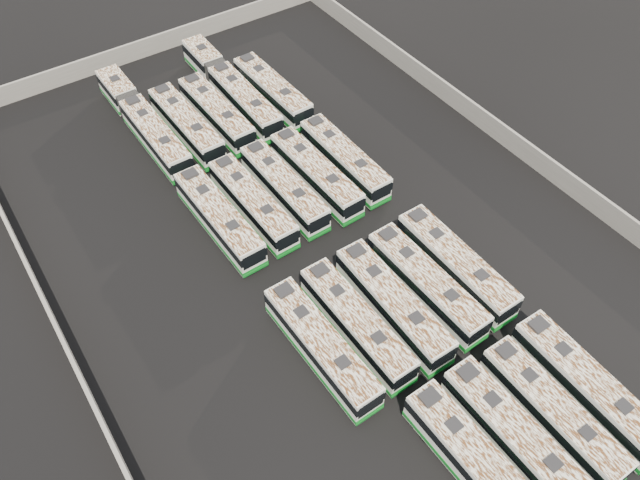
{
  "coord_description": "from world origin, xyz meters",
  "views": [
    {
      "loc": [
        -20.32,
        -28.36,
        41.45
      ],
      "look_at": [
        -0.98,
        -0.02,
        1.6
      ],
      "focal_mm": 35.0,
      "sensor_mm": 36.0,
      "label": 1
    }
  ],
  "objects_px": {
    "bus_front_right": "(552,412)",
    "bus_back_center": "(217,113)",
    "bus_back_far_right": "(273,91)",
    "bus_midback_left": "(253,203)",
    "bus_front_left": "(478,466)",
    "bus_midfront_far_left": "(321,347)",
    "bus_midfront_left": "(356,324)",
    "bus_midfront_right": "(426,284)",
    "bus_front_far_right": "(586,387)",
    "bus_midback_center": "(284,188)",
    "bus_midback_far_left": "(219,218)",
    "bus_midfront_center": "(393,305)",
    "bus_back_left": "(187,125)",
    "bus_front_center": "(517,439)",
    "bus_back_far_left": "(143,121)",
    "bus_midback_right": "(316,174)",
    "bus_midfront_far_right": "(455,265)",
    "bus_back_right": "(231,87)",
    "bus_midback_far_right": "(344,159)"
  },
  "relations": [
    {
      "from": "bus_midback_right",
      "to": "bus_back_far_right",
      "type": "bearing_deg",
      "value": 74.4
    },
    {
      "from": "bus_midfront_right",
      "to": "bus_back_center",
      "type": "bearing_deg",
      "value": 95.48
    },
    {
      "from": "bus_front_right",
      "to": "bus_midback_far_right",
      "type": "relative_size",
      "value": 0.99
    },
    {
      "from": "bus_back_far_right",
      "to": "bus_midback_left",
      "type": "bearing_deg",
      "value": -128.95
    },
    {
      "from": "bus_midfront_center",
      "to": "bus_back_center",
      "type": "height_order",
      "value": "bus_midfront_center"
    },
    {
      "from": "bus_midback_far_left",
      "to": "bus_back_left",
      "type": "bearing_deg",
      "value": 74.52
    },
    {
      "from": "bus_front_left",
      "to": "bus_back_far_left",
      "type": "height_order",
      "value": "bus_front_left"
    },
    {
      "from": "bus_front_center",
      "to": "bus_back_left",
      "type": "height_order",
      "value": "bus_front_center"
    },
    {
      "from": "bus_front_right",
      "to": "bus_back_center",
      "type": "relative_size",
      "value": 0.98
    },
    {
      "from": "bus_back_center",
      "to": "bus_front_far_right",
      "type": "bearing_deg",
      "value": -81.98
    },
    {
      "from": "bus_front_center",
      "to": "bus_midfront_center",
      "type": "bearing_deg",
      "value": 89.45
    },
    {
      "from": "bus_midback_left",
      "to": "bus_back_far_left",
      "type": "height_order",
      "value": "bus_back_far_left"
    },
    {
      "from": "bus_midback_right",
      "to": "bus_back_right",
      "type": "xyz_separation_m",
      "value": [
        0.07,
        16.41,
        -0.01
      ]
    },
    {
      "from": "bus_midback_center",
      "to": "bus_back_far_right",
      "type": "xyz_separation_m",
      "value": [
        6.74,
        13.02,
        0.04
      ]
    },
    {
      "from": "bus_midfront_left",
      "to": "bus_midfront_far_right",
      "type": "height_order",
      "value": "bus_midfront_far_right"
    },
    {
      "from": "bus_midback_far_left",
      "to": "bus_midfront_center",
      "type": "bearing_deg",
      "value": -67.75
    },
    {
      "from": "bus_midfront_far_left",
      "to": "bus_back_center",
      "type": "bearing_deg",
      "value": 76.09
    },
    {
      "from": "bus_midfront_right",
      "to": "bus_midfront_far_right",
      "type": "xyz_separation_m",
      "value": [
        3.25,
        0.15,
        0.02
      ]
    },
    {
      "from": "bus_front_far_right",
      "to": "bus_back_center",
      "type": "bearing_deg",
      "value": 99.99
    },
    {
      "from": "bus_midback_left",
      "to": "bus_back_left",
      "type": "distance_m",
      "value": 13.16
    },
    {
      "from": "bus_midback_far_left",
      "to": "bus_midback_right",
      "type": "xyz_separation_m",
      "value": [
        10.07,
        -0.12,
        -0.02
      ]
    },
    {
      "from": "bus_midfront_center",
      "to": "bus_back_left",
      "type": "bearing_deg",
      "value": 97.6
    },
    {
      "from": "bus_midfront_center",
      "to": "bus_back_center",
      "type": "bearing_deg",
      "value": 90.89
    },
    {
      "from": "bus_front_left",
      "to": "bus_back_right",
      "type": "bearing_deg",
      "value": 80.67
    },
    {
      "from": "bus_midfront_left",
      "to": "bus_midback_far_right",
      "type": "xyz_separation_m",
      "value": [
        10.03,
        15.51,
        -0.02
      ]
    },
    {
      "from": "bus_midfront_far_left",
      "to": "bus_midback_left",
      "type": "distance_m",
      "value": 15.88
    },
    {
      "from": "bus_midfront_far_left",
      "to": "bus_back_far_right",
      "type": "xyz_separation_m",
      "value": [
        13.35,
        28.69,
        -0.01
      ]
    },
    {
      "from": "bus_front_far_right",
      "to": "bus_midfront_right",
      "type": "height_order",
      "value": "bus_front_far_right"
    },
    {
      "from": "bus_back_right",
      "to": "bus_midback_left",
      "type": "bearing_deg",
      "value": -111.97
    },
    {
      "from": "bus_midfront_far_left",
      "to": "bus_front_center",
      "type": "bearing_deg",
      "value": -63.81
    },
    {
      "from": "bus_front_left",
      "to": "bus_midfront_far_left",
      "type": "relative_size",
      "value": 1.0
    },
    {
      "from": "bus_midfront_far_right",
      "to": "bus_back_right",
      "type": "xyz_separation_m",
      "value": [
        -3.29,
        31.73,
        -0.05
      ]
    },
    {
      "from": "bus_midfront_far_right",
      "to": "bus_midback_right",
      "type": "height_order",
      "value": "bus_midfront_far_right"
    },
    {
      "from": "bus_front_right",
      "to": "bus_midback_far_left",
      "type": "height_order",
      "value": "bus_midback_far_left"
    },
    {
      "from": "bus_front_center",
      "to": "bus_back_far_left",
      "type": "distance_m",
      "value": 45.41
    },
    {
      "from": "bus_midfront_far_right",
      "to": "bus_midback_left",
      "type": "height_order",
      "value": "bus_midfront_far_right"
    },
    {
      "from": "bus_back_far_left",
      "to": "bus_back_center",
      "type": "distance_m",
      "value": 7.42
    },
    {
      "from": "bus_midfront_far_right",
      "to": "bus_back_far_left",
      "type": "relative_size",
      "value": 0.67
    },
    {
      "from": "bus_midback_left",
      "to": "bus_midback_right",
      "type": "bearing_deg",
      "value": -1.65
    },
    {
      "from": "bus_front_left",
      "to": "bus_midfront_left",
      "type": "relative_size",
      "value": 1.02
    },
    {
      "from": "bus_midfront_center",
      "to": "bus_midfront_right",
      "type": "distance_m",
      "value": 3.43
    },
    {
      "from": "bus_midback_left",
      "to": "bus_back_center",
      "type": "bearing_deg",
      "value": 74.34
    },
    {
      "from": "bus_midfront_center",
      "to": "bus_midfront_right",
      "type": "relative_size",
      "value": 1.01
    },
    {
      "from": "bus_front_right",
      "to": "bus_midback_left",
      "type": "relative_size",
      "value": 1.0
    },
    {
      "from": "bus_front_right",
      "to": "bus_front_center",
      "type": "bearing_deg",
      "value": -179.71
    },
    {
      "from": "bus_front_far_right",
      "to": "bus_back_far_left",
      "type": "relative_size",
      "value": 0.67
    },
    {
      "from": "bus_front_far_right",
      "to": "bus_midfront_far_left",
      "type": "bearing_deg",
      "value": 136.51
    },
    {
      "from": "bus_midback_far_right",
      "to": "bus_back_center",
      "type": "relative_size",
      "value": 0.99
    },
    {
      "from": "bus_back_far_left",
      "to": "bus_front_center",
      "type": "bearing_deg",
      "value": -81.87
    },
    {
      "from": "bus_front_right",
      "to": "bus_back_left",
      "type": "relative_size",
      "value": 0.97
    }
  ]
}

